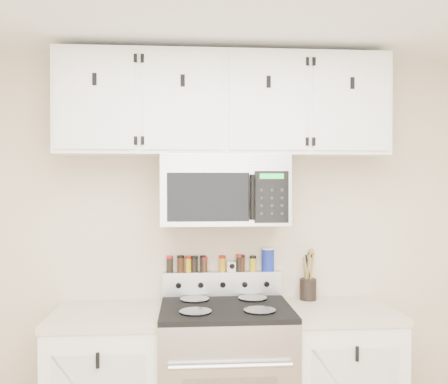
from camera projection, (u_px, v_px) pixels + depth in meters
name	position (u px, v px, depth m)	size (l,w,h in m)	color
back_wall	(222.00, 248.00, 3.24)	(3.50, 0.01, 2.50)	#C7B695
range	(226.00, 384.00, 2.94)	(0.76, 0.65, 1.10)	#B7B7BA
base_cabinet_right	(339.00, 383.00, 3.01)	(0.64, 0.62, 0.92)	white
microwave	(224.00, 190.00, 3.05)	(0.76, 0.44, 0.42)	#9E9EA3
upper_cabinets	(224.00, 105.00, 3.06)	(2.00, 0.35, 0.62)	white
utensil_crock	(308.00, 287.00, 3.20)	(0.11, 0.11, 0.31)	black
kitchen_timer	(232.00, 266.00, 3.21)	(0.06, 0.05, 0.06)	silver
salt_canister	(268.00, 259.00, 3.23)	(0.08, 0.08, 0.15)	#16289B
spice_jar_0	(170.00, 264.00, 3.18)	(0.04, 0.04, 0.11)	black
spice_jar_1	(181.00, 264.00, 3.19)	(0.05, 0.05, 0.11)	#391D0D
spice_jar_2	(188.00, 264.00, 3.19)	(0.04, 0.04, 0.10)	gold
spice_jar_3	(195.00, 264.00, 3.20)	(0.04, 0.04, 0.10)	black
spice_jar_4	(203.00, 264.00, 3.20)	(0.04, 0.04, 0.10)	black
spice_jar_5	(204.00, 264.00, 3.20)	(0.04, 0.04, 0.10)	#432410
spice_jar_6	(222.00, 264.00, 3.21)	(0.04, 0.04, 0.10)	#C38C16
spice_jar_7	(239.00, 263.00, 3.22)	(0.04, 0.04, 0.11)	black
spice_jar_8	(242.00, 263.00, 3.22)	(0.04, 0.04, 0.11)	#3B1B0E
spice_jar_9	(253.00, 263.00, 3.22)	(0.04, 0.04, 0.10)	gold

